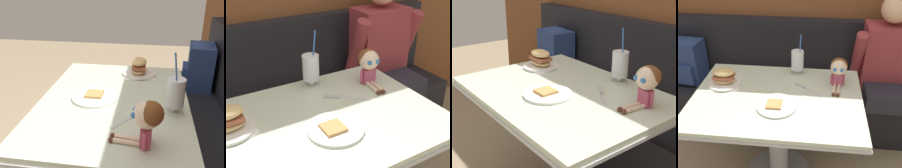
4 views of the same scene
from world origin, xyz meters
TOP-DOWN VIEW (x-y plane):
  - booth_bench at (0.00, 0.81)m, footprint 2.60×0.48m
  - diner_table at (0.00, 0.18)m, footprint 1.11×0.81m
  - toast_plate at (0.01, 0.07)m, footprint 0.25×0.25m
  - milkshake_glass at (0.11, 0.49)m, footprint 0.10×0.10m
  - sandwich_plate at (-0.38, 0.29)m, footprint 0.23×0.23m
  - butter_knife at (0.16, 0.30)m, footprint 0.20×0.15m
  - seated_doll at (0.39, 0.36)m, footprint 0.12×0.22m
  - diner_patron at (0.80, 0.76)m, footprint 0.55×0.48m

SIDE VIEW (x-z plane):
  - booth_bench at x=0.00m, z-range -0.17..0.83m
  - diner_table at x=0.00m, z-range 0.17..0.91m
  - diner_patron at x=0.80m, z-range 0.34..1.15m
  - butter_knife at x=0.16m, z-range 0.74..0.75m
  - toast_plate at x=0.01m, z-range 0.74..0.76m
  - sandwich_plate at x=-0.38m, z-range 0.73..0.84m
  - milkshake_glass at x=0.11m, z-range 0.68..1.00m
  - seated_doll at x=0.39m, z-range 0.77..0.97m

